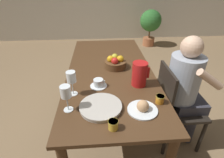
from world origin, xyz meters
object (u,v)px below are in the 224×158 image
wine_glass_water (71,78)px  wine_glass_juice (66,93)px  bread_plate (143,108)px  jam_jar_red (113,124)px  red_pitcher (139,74)px  fruit_bowl (115,63)px  serving_tray (101,107)px  potted_plant (150,23)px  teacup_near_person (99,83)px  person_seated (186,85)px  jam_jar_amber (160,99)px  chair_person_side (174,106)px

wine_glass_water → wine_glass_juice: size_ratio=1.01×
bread_plate → jam_jar_red: bearing=-145.3°
red_pitcher → jam_jar_red: red_pitcher is taller
wine_glass_water → fruit_bowl: 0.62m
serving_tray → bread_plate: (0.31, -0.05, 0.01)m
serving_tray → wine_glass_juice: bearing=179.5°
red_pitcher → jam_jar_red: size_ratio=3.21×
serving_tray → potted_plant: (1.30, 3.33, -0.19)m
red_pitcher → teacup_near_person: red_pitcher is taller
person_seated → jam_jar_amber: size_ratio=17.26×
wine_glass_juice → serving_tray: wine_glass_juice is taller
wine_glass_juice → bread_plate: wine_glass_juice is taller
wine_glass_juice → bread_plate: bearing=-5.0°
fruit_bowl → person_seated: bearing=-27.3°
jam_jar_amber → fruit_bowl: size_ratio=0.30×
red_pitcher → bread_plate: 0.37m
wine_glass_water → jam_jar_red: (0.30, -0.41, -0.12)m
red_pitcher → wine_glass_juice: red_pitcher is taller
teacup_near_person → bread_plate: size_ratio=0.67×
wine_glass_juice → bread_plate: (0.55, -0.05, -0.13)m
red_pitcher → fruit_bowl: red_pitcher is taller
teacup_near_person → potted_plant: (1.31, 3.02, -0.20)m
chair_person_side → bread_plate: bearing=-51.5°
person_seated → fruit_bowl: 0.74m
person_seated → bread_plate: bearing=-53.8°
chair_person_side → jam_jar_amber: bearing=-46.5°
fruit_bowl → potted_plant: potted_plant is taller
wine_glass_water → serving_tray: 0.34m
wine_glass_juice → jam_jar_red: wine_glass_juice is taller
wine_glass_water → teacup_near_person: 0.27m
chair_person_side → wine_glass_water: (-0.96, -0.09, 0.42)m
wine_glass_water → potted_plant: wine_glass_water is taller
potted_plant → chair_person_side: bearing=-100.5°
chair_person_side → jam_jar_red: chair_person_side is taller
person_seated → teacup_near_person: (-0.84, -0.02, 0.08)m
chair_person_side → fruit_bowl: (-0.57, 0.37, 0.32)m
chair_person_side → wine_glass_water: wine_glass_water is taller
jam_jar_amber → jam_jar_red: (-0.39, -0.24, 0.00)m
teacup_near_person → serving_tray: teacup_near_person is taller
jam_jar_amber → jam_jar_red: same height
jam_jar_red → potted_plant: size_ratio=0.08×
teacup_near_person → potted_plant: bearing=66.6°
jam_jar_amber → person_seated: bearing=39.4°
teacup_near_person → jam_jar_amber: (0.48, -0.27, 0.01)m
teacup_near_person → fruit_bowl: bearing=63.0°
teacup_near_person → wine_glass_water: bearing=-154.1°
chair_person_side → teacup_near_person: size_ratio=5.97×
person_seated → serving_tray: (-0.82, -0.33, 0.06)m
jam_jar_amber → red_pitcher: bearing=112.0°
jam_jar_red → wine_glass_juice: bearing=146.8°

